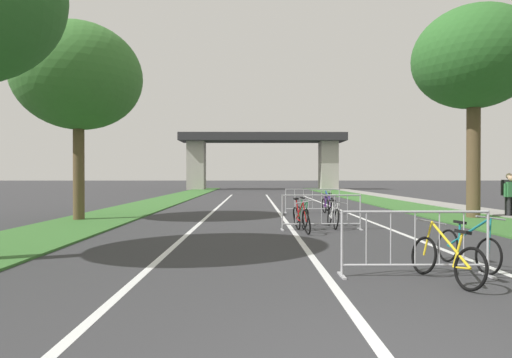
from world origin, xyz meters
The scene contains 21 objects.
grass_verge_left centered at (-6.84, 22.99, 0.03)m, with size 2.91×56.21×0.05m, color #386B2D.
grass_verge_right centered at (6.84, 22.99, 0.03)m, with size 2.91×56.21×0.05m, color #386B2D.
sidewalk_path_right centered at (9.17, 22.99, 0.04)m, with size 1.75×56.21×0.08m, color gray.
lane_stripe_center centered at (0.00, 16.26, 0.00)m, with size 0.14×32.52×0.01m, color silver.
lane_stripe_right_lane centered at (2.96, 16.26, 0.00)m, with size 0.14×32.52×0.01m, color silver.
lane_stripe_left_lane centered at (-2.96, 16.26, 0.00)m, with size 0.14×32.52×0.01m, color silver.
overpass_bridge centered at (0.00, 46.45, 4.83)m, with size 19.56×4.34×6.68m.
tree_left_pine_near centered at (-7.42, 11.88, 5.15)m, with size 4.48×4.48×7.08m.
tree_right_cypress_far centered at (7.15, 12.50, 6.00)m, with size 4.47×4.47×7.96m.
crowd_barrier_nearest centered at (1.41, 3.56, 0.52)m, with size 2.40×0.45×1.05m.
crowd_barrier_second centered at (0.87, 9.23, 0.52)m, with size 2.42×0.54×1.05m.
crowd_barrier_third centered at (1.43, 14.91, 0.52)m, with size 2.40×0.45×1.05m.
bicycle_blue_0 centered at (2.27, 15.48, 0.37)m, with size 0.52×1.76×0.96m.
bicycle_red_1 centered at (0.21, 8.75, 0.38)m, with size 0.43×1.72×0.97m.
bicycle_green_2 centered at (0.34, 9.83, 0.36)m, with size 0.58×1.62×0.94m.
bicycle_purple_3 centered at (1.96, 14.37, 0.35)m, with size 0.55×1.61×0.86m.
bicycle_teal_4 centered at (2.55, 4.15, 0.35)m, with size 0.60×1.66×0.97m.
bicycle_white_5 centered at (1.33, 9.81, 0.35)m, with size 0.55×1.67×0.86m.
bicycle_yellow_6 centered at (1.75, 3.21, 0.35)m, with size 0.54×1.62×0.92m.
pedestrian_in_red_jacket centered at (8.74, 12.75, 0.99)m, with size 0.59×0.31×1.62m.
pedestrian_pushing_bike centered at (8.74, 12.86, 1.05)m, with size 0.62×0.31×1.72m.
Camera 1 is at (-1.17, -2.99, 1.60)m, focal length 28.99 mm.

